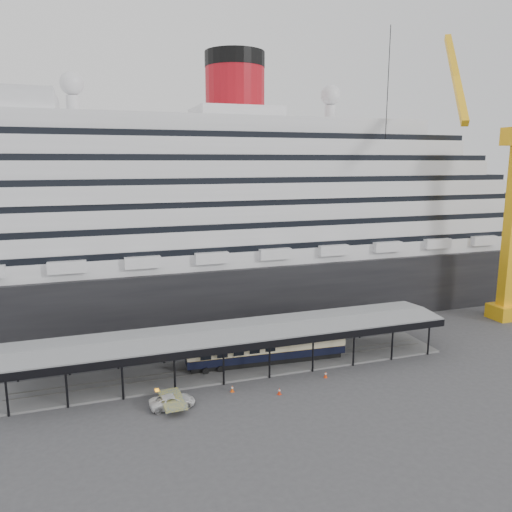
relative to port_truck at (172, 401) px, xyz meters
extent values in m
plane|color=#3B3B3E|center=(9.57, 2.62, -0.68)|extent=(200.00, 200.00, 0.00)
cube|color=black|center=(9.57, 34.62, 4.32)|extent=(130.00, 30.00, 10.00)
cylinder|color=#AC0D18|center=(17.57, 34.62, 36.72)|extent=(10.00, 10.00, 9.00)
cylinder|color=black|center=(17.57, 34.62, 41.97)|extent=(10.10, 10.10, 2.50)
sphere|color=silver|center=(-8.43, 34.62, 37.02)|extent=(3.60, 3.60, 3.60)
sphere|color=silver|center=(35.57, 34.62, 37.02)|extent=(3.60, 3.60, 3.60)
cube|color=slate|center=(9.57, 7.62, -0.56)|extent=(56.00, 8.00, 0.24)
cube|color=slate|center=(9.57, 6.90, -0.40)|extent=(54.00, 0.08, 0.10)
cube|color=slate|center=(9.57, 8.34, -0.40)|extent=(54.00, 0.08, 0.10)
cube|color=black|center=(9.57, 3.12, 3.77)|extent=(56.00, 0.18, 0.90)
cube|color=black|center=(9.57, 12.12, 3.77)|extent=(56.00, 0.18, 0.90)
cube|color=slate|center=(9.57, 7.62, 4.50)|extent=(56.00, 9.00, 0.24)
cube|color=yellow|center=(57.57, 12.62, 0.52)|extent=(4.00, 4.00, 2.40)
cube|color=yellow|center=(57.57, 12.62, 14.72)|extent=(1.80, 1.80, 26.00)
cube|color=yellow|center=(48.70, 17.74, 38.53)|extent=(11.42, 18.78, 16.80)
cylinder|color=black|center=(39.83, 22.86, 22.93)|extent=(0.12, 0.12, 47.21)
imported|color=silver|center=(0.00, 0.00, 0.00)|extent=(4.94, 2.40, 1.35)
cube|color=black|center=(13.59, 7.62, -0.10)|extent=(20.16, 3.42, 0.67)
cube|color=black|center=(13.59, 7.62, 0.76)|extent=(21.13, 3.86, 1.05)
cube|color=beige|center=(13.59, 7.62, 1.90)|extent=(21.14, 3.90, 1.24)
cube|color=black|center=(13.59, 7.62, 2.72)|extent=(21.13, 3.86, 0.38)
cube|color=#EB500D|center=(7.11, 1.39, -0.66)|extent=(0.44, 0.44, 0.03)
cone|color=#EB500D|center=(7.11, 1.39, -0.25)|extent=(0.37, 0.37, 0.80)
cylinder|color=white|center=(7.11, 1.39, -0.18)|extent=(0.26, 0.26, 0.16)
cube|color=red|center=(11.98, -0.97, -0.66)|extent=(0.56, 0.56, 0.03)
cone|color=red|center=(11.98, -0.97, -0.26)|extent=(0.47, 0.47, 0.79)
cylinder|color=white|center=(11.98, -0.97, -0.18)|extent=(0.25, 0.25, 0.15)
cube|color=#E93C0C|center=(18.99, 1.38, -0.66)|extent=(0.55, 0.55, 0.03)
cone|color=#E93C0C|center=(18.99, 1.38, -0.26)|extent=(0.46, 0.46, 0.79)
cylinder|color=white|center=(18.99, 1.38, -0.19)|extent=(0.25, 0.25, 0.15)
camera|label=1|loc=(-7.51, -49.90, 25.44)|focal=35.00mm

